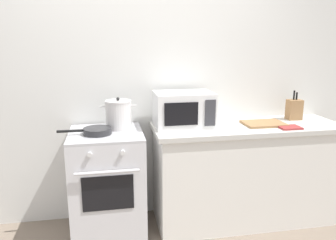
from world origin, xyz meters
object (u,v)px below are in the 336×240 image
object	(u,v)px
stock_pot	(118,115)
oven_mitt	(290,127)
frying_pan	(97,131)
microwave	(183,109)
stove	(108,184)
cutting_board	(264,124)
knife_block	(294,109)

from	to	relation	value
stock_pot	oven_mitt	xyz separation A→B (m)	(1.44, -0.26, -0.11)
frying_pan	microwave	size ratio (longest dim) A/B	0.86
stove	microwave	world-z (taller)	microwave
cutting_board	stock_pot	bearing A→B (deg)	175.62
stove	oven_mitt	bearing A→B (deg)	-5.84
frying_pan	stock_pot	bearing A→B (deg)	37.96
stove	knife_block	bearing A→B (deg)	4.57
stock_pot	knife_block	xyz separation A→B (m)	(1.65, 0.04, -0.02)
stock_pot	cutting_board	size ratio (longest dim) A/B	0.85
stock_pot	frying_pan	xyz separation A→B (m)	(-0.18, -0.14, -0.10)
stove	stock_pot	xyz separation A→B (m)	(0.11, 0.10, 0.58)
frying_pan	cutting_board	world-z (taller)	frying_pan
oven_mitt	stock_pot	bearing A→B (deg)	169.84
stock_pot	frying_pan	world-z (taller)	stock_pot
knife_block	oven_mitt	size ratio (longest dim) A/B	1.54
stove	oven_mitt	distance (m)	1.63
stock_pot	knife_block	world-z (taller)	knife_block
cutting_board	stove	bearing A→B (deg)	-179.95
microwave	cutting_board	distance (m)	0.74
knife_block	oven_mitt	distance (m)	0.38
knife_block	oven_mitt	xyz separation A→B (m)	(-0.21, -0.30, -0.09)
stock_pot	cutting_board	bearing A→B (deg)	-4.38
cutting_board	frying_pan	bearing A→B (deg)	-178.24
microwave	frying_pan	bearing A→B (deg)	-170.61
frying_pan	knife_block	xyz separation A→B (m)	(1.84, 0.18, 0.07)
cutting_board	microwave	bearing A→B (deg)	173.82
cutting_board	knife_block	distance (m)	0.41
cutting_board	oven_mitt	size ratio (longest dim) A/B	2.00
stove	frying_pan	distance (m)	0.49
stock_pot	microwave	size ratio (longest dim) A/B	0.61
stove	cutting_board	xyz separation A→B (m)	(1.39, 0.00, 0.47)
microwave	knife_block	size ratio (longest dim) A/B	1.80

